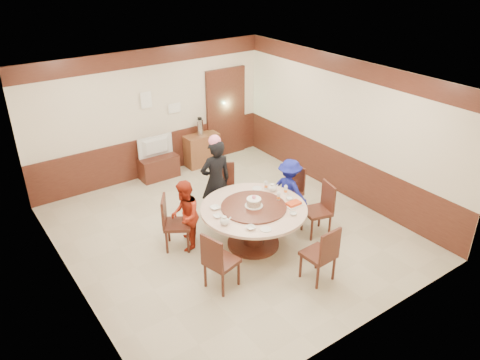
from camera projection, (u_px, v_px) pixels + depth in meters
room at (229, 178)px, 8.06m from camera, size 6.00×6.04×2.84m
banquet_table at (254, 218)px, 7.93m from camera, size 1.80×1.80×0.78m
chair_0 at (289, 200)px, 8.98m from camera, size 0.49×0.49×0.97m
chair_1 at (224, 198)px, 9.04m from camera, size 0.60×0.60×0.97m
chair_2 at (177, 232)px, 7.98m from camera, size 0.61×0.61×0.97m
chair_3 at (221, 270)px, 7.05m from camera, size 0.55×0.54×0.97m
chair_4 at (319, 263)px, 7.21m from camera, size 0.46×0.47×0.97m
chair_5 at (317, 218)px, 8.37m from camera, size 0.54×0.53×0.97m
person_standing at (216, 181)px, 8.55m from camera, size 0.64×0.46×1.63m
person_red at (185, 216)px, 7.84m from camera, size 0.71×0.76×1.25m
person_blue at (289, 190)px, 8.70m from camera, size 0.62×0.86×1.21m
birthday_cake at (254, 202)px, 7.79m from camera, size 0.30×0.30×0.20m
teapot_left at (224, 221)px, 7.33m from camera, size 0.17×0.15×0.13m
teapot_right at (272, 188)px, 8.32m from camera, size 0.17×0.15×0.13m
bowl_0 at (215, 208)px, 7.78m from camera, size 0.16×0.16×0.04m
bowl_1 at (293, 214)px, 7.61m from camera, size 0.12×0.12×0.04m
bowl_2 at (251, 228)px, 7.24m from camera, size 0.15×0.15×0.04m
bowl_3 at (289, 198)px, 8.07m from camera, size 0.12×0.12×0.04m
bowl_4 at (218, 216)px, 7.55m from camera, size 0.14×0.14×0.03m
saucer_near at (266, 229)px, 7.23m from camera, size 0.18×0.18×0.01m
saucer_far at (257, 188)px, 8.42m from camera, size 0.18×0.18×0.01m
shrimp_platter at (294, 204)px, 7.88m from camera, size 0.30×0.20×0.06m
bottle_0 at (279, 197)px, 7.99m from camera, size 0.06×0.06×0.16m
bottle_1 at (286, 190)px, 8.21m from camera, size 0.06×0.06×0.16m
bottle_2 at (266, 186)px, 8.37m from camera, size 0.06×0.06×0.16m
tv_stand at (159, 167)px, 10.40m from camera, size 0.85×0.45×0.50m
television at (157, 147)px, 10.19m from camera, size 0.81×0.11×0.46m
side_cabinet at (202, 150)px, 10.96m from camera, size 0.80×0.40×0.75m
thermos at (200, 127)px, 10.69m from camera, size 0.15×0.15×0.38m
notice_left at (146, 100)px, 9.84m from camera, size 0.25×0.00×0.35m
notice_right at (175, 108)px, 10.31m from camera, size 0.30×0.00×0.22m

